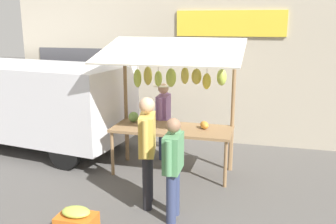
# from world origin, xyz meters

# --- Properties ---
(ground_plane) EXTENTS (40.00, 40.00, 0.00)m
(ground_plane) POSITION_xyz_m (0.00, 0.00, 0.00)
(ground_plane) COLOR #514F4C
(street_backdrop) EXTENTS (9.00, 0.30, 3.40)m
(street_backdrop) POSITION_xyz_m (0.05, -2.20, 1.70)
(street_backdrop) COLOR #B2A893
(street_backdrop) RESTS_ON ground
(market_stall) EXTENTS (2.50, 1.46, 2.50)m
(market_stall) POSITION_xyz_m (0.01, -0.07, 1.56)
(market_stall) COLOR olive
(market_stall) RESTS_ON ground
(vendor_with_sunhat) EXTENTS (0.41, 0.68, 1.58)m
(vendor_with_sunhat) POSITION_xyz_m (0.38, -0.75, 0.92)
(vendor_with_sunhat) COLOR navy
(vendor_with_sunhat) RESTS_ON ground
(shopper_in_grey_tee) EXTENTS (0.23, 0.66, 1.51)m
(shopper_in_grey_tee) POSITION_xyz_m (-0.43, 1.65, 0.85)
(shopper_in_grey_tee) COLOR navy
(shopper_in_grey_tee) RESTS_ON ground
(shopper_with_shopping_bag) EXTENTS (0.33, 0.71, 1.71)m
(shopper_with_shopping_bag) POSITION_xyz_m (0.04, 1.35, 1.00)
(shopper_with_shopping_bag) COLOR #232328
(shopper_with_shopping_bag) RESTS_ON ground
(parked_van) EXTENTS (4.62, 2.45, 1.88)m
(parked_van) POSITION_xyz_m (3.56, -0.70, 1.12)
(parked_van) COLOR silver
(parked_van) RESTS_ON ground
(produce_crate_side) EXTENTS (0.51, 0.35, 0.42)m
(produce_crate_side) POSITION_xyz_m (0.68, 2.43, 0.19)
(produce_crate_side) COLOR #D1661E
(produce_crate_side) RESTS_ON ground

